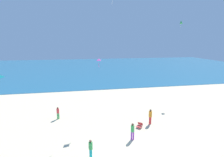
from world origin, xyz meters
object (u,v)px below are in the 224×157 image
(person_0, at_px, (91,148))
(person_1, at_px, (150,116))
(kite_green, at_px, (181,22))
(person_3, at_px, (133,130))
(beach_chair_far_left, at_px, (140,125))
(person_2, at_px, (58,112))
(kite_magenta, at_px, (99,60))

(person_0, height_order, person_1, person_1)
(person_1, height_order, kite_green, kite_green)
(kite_green, bearing_deg, person_3, -133.03)
(beach_chair_far_left, bearing_deg, person_3, 8.25)
(person_3, distance_m, kite_green, 19.93)
(person_0, xyz_separation_m, person_2, (-3.18, 8.12, -0.06))
(person_0, xyz_separation_m, kite_magenta, (1.49, 6.29, 6.17))
(person_0, distance_m, person_3, 4.47)
(person_3, distance_m, kite_magenta, 7.88)
(person_2, relative_size, kite_magenta, 1.50)
(person_3, height_order, kite_magenta, kite_magenta)
(kite_green, relative_size, kite_magenta, 1.03)
(person_0, xyz_separation_m, person_1, (6.88, 4.77, 0.10))
(kite_green, height_order, kite_magenta, kite_green)
(person_1, height_order, person_3, person_1)
(person_0, height_order, person_2, person_0)
(person_2, bearing_deg, kite_green, -101.75)
(person_0, bearing_deg, person_2, -36.03)
(beach_chair_far_left, height_order, person_3, person_3)
(person_3, bearing_deg, kite_magenta, -146.58)
(person_2, distance_m, kite_green, 22.42)
(person_1, relative_size, person_2, 1.18)
(person_2, bearing_deg, person_0, 171.55)
(person_0, bearing_deg, beach_chair_far_left, -109.96)
(person_1, bearing_deg, person_2, 42.05)
(person_0, height_order, kite_magenta, kite_magenta)
(person_1, xyz_separation_m, person_2, (-10.06, 3.35, -0.15))
(beach_chair_far_left, relative_size, person_0, 0.55)
(kite_magenta, bearing_deg, kite_green, 29.64)
(person_2, relative_size, kite_green, 1.46)
(person_0, xyz_separation_m, kite_green, (15.38, 14.19, 10.96))
(person_0, distance_m, person_1, 8.37)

